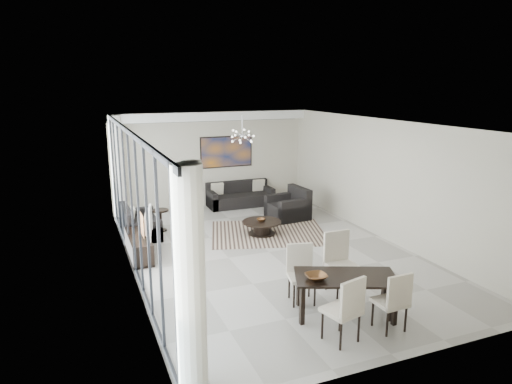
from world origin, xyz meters
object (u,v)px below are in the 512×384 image
sofa_main (240,198)px  television (145,223)px  dining_table (346,281)px  coffee_table (262,227)px  tv_console (139,246)px

sofa_main → television: bearing=-135.9°
dining_table → coffee_table: bearing=85.6°
coffee_table → dining_table: 4.35m
coffee_table → television: 3.02m
sofa_main → dining_table: (-0.79, -7.17, 0.34)m
sofa_main → tv_console: (-3.55, -3.24, -0.01)m
coffee_table → dining_table: (-0.33, -4.32, 0.40)m
sofa_main → coffee_table: bearing=-99.1°
coffee_table → television: television is taller
coffee_table → tv_console: size_ratio=0.64×
tv_console → dining_table: (2.77, -3.93, 0.35)m
sofa_main → tv_console: 4.81m
television → dining_table: 4.68m
television → coffee_table: bearing=-70.0°
coffee_table → tv_console: tv_console is taller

